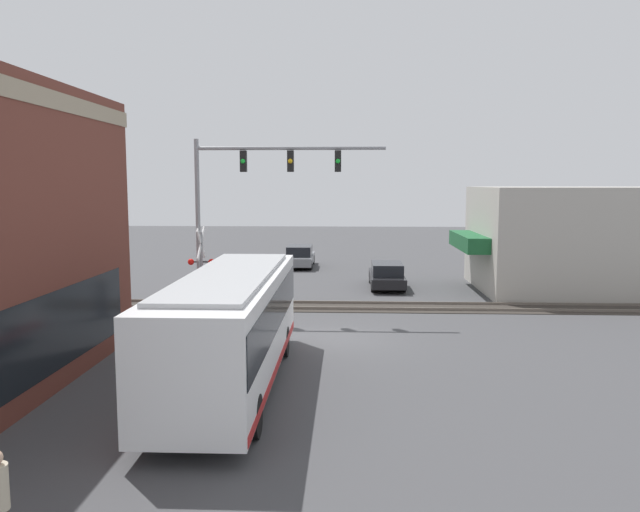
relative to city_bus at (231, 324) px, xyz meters
The scene contains 9 objects.
ground_plane 6.40m from the city_bus, 27.09° to the right, with size 120.00×120.00×0.00m, color #424244.
shop_building 22.55m from the city_bus, 42.43° to the right, with size 8.13×11.08×5.50m.
city_bus is the anchor object (origin of this frame).
traffic_signal_gantry 10.52m from the city_bus, ahead, with size 0.42×8.16×7.58m.
crossing_signal 10.25m from the city_bus, 17.77° to the left, with size 1.41×1.18×3.81m.
rail_track_near 11.94m from the city_bus, 13.71° to the right, with size 2.60×60.00×0.15m.
parked_car_black 17.86m from the city_bus, 17.64° to the right, with size 4.83×1.82×1.40m.
parked_car_grey 25.25m from the city_bus, ahead, with size 4.66×1.82×1.49m.
pedestrian_at_crossing 9.10m from the city_bus, 13.72° to the left, with size 0.34×0.34×1.76m.
Camera 1 is at (-22.39, -0.42, 5.70)m, focal length 35.00 mm.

